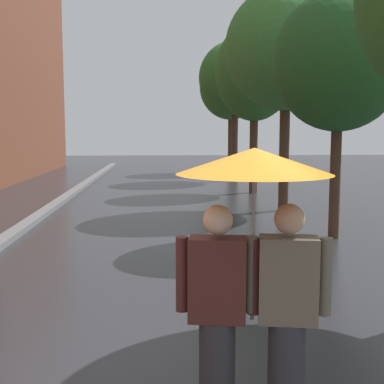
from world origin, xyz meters
TOP-DOWN VIEW (x-y plane):
  - kerb_strip at (-3.20, 10.00)m, footprint 0.30×36.00m
  - street_tree_1 at (3.15, 6.47)m, footprint 2.49×2.49m
  - street_tree_2 at (2.98, 10.06)m, footprint 3.16×3.16m
  - street_tree_3 at (2.84, 13.95)m, footprint 2.61×2.61m
  - street_tree_4 at (2.78, 18.16)m, footprint 2.99×2.99m
  - street_tree_5 at (3.11, 22.24)m, footprint 3.02×3.02m
  - couple_under_umbrella at (0.43, 0.05)m, footprint 1.07×1.07m

SIDE VIEW (x-z plane):
  - kerb_strip at x=-3.20m, z-range 0.00..0.12m
  - couple_under_umbrella at x=0.43m, z-range 0.32..2.33m
  - street_tree_1 at x=3.15m, z-range 1.03..5.79m
  - street_tree_3 at x=2.84m, z-range 1.18..6.83m
  - street_tree_2 at x=2.98m, z-range 1.29..7.07m
  - street_tree_5 at x=3.11m, z-range 1.29..7.10m
  - street_tree_4 at x=2.78m, z-range 1.35..7.10m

